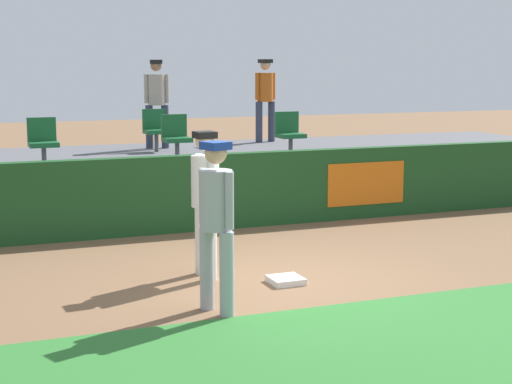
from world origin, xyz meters
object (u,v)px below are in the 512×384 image
object	(u,v)px
player_fielder_home	(205,194)
seat_front_left	(43,140)
first_base	(286,280)
seat_front_right	(289,131)
player_runner_visitor	(216,215)
spectator_capped	(265,94)
seat_back_center	(155,128)
spectator_hooded	(157,97)
seat_front_center	(176,135)

from	to	relation	value
player_fielder_home	seat_front_left	bearing A→B (deg)	-164.73
first_base	seat_front_right	distance (m)	5.58
player_runner_visitor	spectator_capped	world-z (taller)	spectator_capped
first_base	spectator_capped	world-z (taller)	spectator_capped
seat_back_center	first_base	bearing A→B (deg)	-90.96
first_base	spectator_hooded	size ratio (longest dim) A/B	0.22
seat_front_right	seat_back_center	distance (m)	2.78
player_runner_visitor	spectator_hooded	world-z (taller)	spectator_hooded
spectator_capped	seat_back_center	bearing A→B (deg)	10.70
seat_front_right	spectator_capped	distance (m)	2.98
player_runner_visitor	spectator_capped	distance (m)	9.53
seat_front_center	spectator_capped	distance (m)	4.09
player_runner_visitor	seat_back_center	world-z (taller)	player_runner_visitor
seat_back_center	seat_front_left	bearing A→B (deg)	-143.11
player_fielder_home	seat_front_right	xyz separation A→B (m)	(3.04, 4.26, 0.36)
seat_front_right	spectator_hooded	size ratio (longest dim) A/B	0.46
seat_front_center	spectator_hooded	distance (m)	2.46
seat_front_center	seat_back_center	size ratio (longest dim) A/B	1.00
player_fielder_home	first_base	bearing A→B (deg)	47.09
spectator_hooded	spectator_capped	world-z (taller)	spectator_capped
seat_front_right	spectator_hooded	world-z (taller)	spectator_hooded
player_fielder_home	seat_front_right	distance (m)	5.25
spectator_hooded	spectator_capped	bearing A→B (deg)	-157.70
seat_front_center	seat_front_right	world-z (taller)	same
player_fielder_home	seat_front_left	size ratio (longest dim) A/B	2.22
seat_front_left	seat_back_center	xyz separation A→B (m)	(2.40, 1.80, -0.00)
seat_back_center	spectator_capped	world-z (taller)	spectator_capped
player_runner_visitor	player_fielder_home	bearing A→B (deg)	144.86
seat_front_left	seat_front_right	bearing A→B (deg)	-0.00
seat_front_right	spectator_capped	size ratio (longest dim) A/B	0.46
seat_front_left	seat_front_right	distance (m)	4.51
seat_front_left	seat_front_center	xyz separation A→B (m)	(2.31, -0.00, -0.00)
player_runner_visitor	seat_front_right	world-z (taller)	player_runner_visitor
player_runner_visitor	seat_front_center	bearing A→B (deg)	146.68
seat_front_left	spectator_hooded	xyz separation A→B (m)	(2.59, 2.37, 0.58)
player_fielder_home	spectator_hooded	distance (m)	6.79
player_fielder_home	player_runner_visitor	bearing A→B (deg)	-17.34
seat_front_center	seat_front_right	distance (m)	2.21
spectator_hooded	spectator_capped	distance (m)	2.64
seat_front_left	seat_front_center	world-z (taller)	same
first_base	spectator_capped	size ratio (longest dim) A/B	0.22
seat_front_left	player_fielder_home	bearing A→B (deg)	-70.99
seat_back_center	spectator_capped	xyz separation A→B (m)	(2.79, 1.04, 0.59)
player_runner_visitor	spectator_hooded	bearing A→B (deg)	148.15
player_runner_visitor	seat_front_right	xyz separation A→B (m)	(3.40, 5.72, 0.35)
first_base	seat_front_center	distance (m)	5.12
player_runner_visitor	spectator_capped	xyz separation A→B (m)	(4.07, 8.56, 0.94)
seat_front_left	seat_back_center	distance (m)	3.00
seat_front_right	player_runner_visitor	bearing A→B (deg)	-120.70
first_base	seat_back_center	bearing A→B (deg)	89.04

